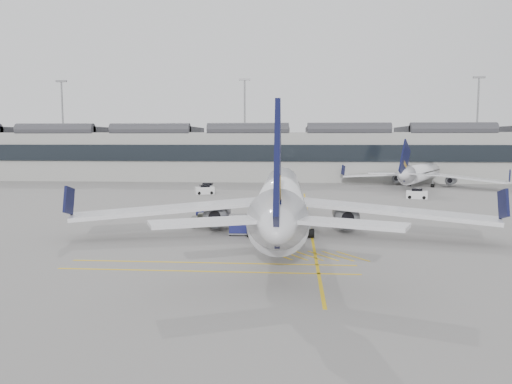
# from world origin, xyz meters

# --- Properties ---
(ground) EXTENTS (220.00, 220.00, 0.00)m
(ground) POSITION_xyz_m (0.00, 0.00, 0.00)
(ground) COLOR gray
(ground) RESTS_ON ground
(terminal) EXTENTS (200.00, 20.45, 12.40)m
(terminal) POSITION_xyz_m (0.00, 71.93, 6.14)
(terminal) COLOR #9E9E99
(terminal) RESTS_ON ground
(light_masts) EXTENTS (113.00, 0.60, 25.45)m
(light_masts) POSITION_xyz_m (-1.67, 86.00, 14.49)
(light_masts) COLOR slate
(light_masts) RESTS_ON ground
(apron_markings) EXTENTS (0.25, 60.00, 0.01)m
(apron_markings) POSITION_xyz_m (10.00, 10.00, 0.01)
(apron_markings) COLOR gold
(apron_markings) RESTS_ON ground
(airliner_main) EXTENTS (41.18, 44.98, 11.96)m
(airliner_main) POSITION_xyz_m (6.92, 2.42, 3.51)
(airliner_main) COLOR silver
(airliner_main) RESTS_ON ground
(airliner_far) EXTENTS (29.81, 32.88, 9.54)m
(airliner_far) POSITION_xyz_m (34.33, 56.03, 2.80)
(airliner_far) COLOR silver
(airliner_far) RESTS_ON ground
(belt_loader) EXTENTS (5.13, 1.94, 2.08)m
(belt_loader) POSITION_xyz_m (6.22, 11.40, 0.61)
(belt_loader) COLOR beige
(belt_loader) RESTS_ON ground
(baggage_cart_a) EXTENTS (2.15, 1.86, 2.04)m
(baggage_cart_a) POSITION_xyz_m (4.21, 9.65, 1.09)
(baggage_cart_a) COLOR gray
(baggage_cart_a) RESTS_ON ground
(baggage_cart_b) EXTENTS (2.04, 1.78, 1.90)m
(baggage_cart_b) POSITION_xyz_m (-2.11, 8.74, 1.02)
(baggage_cart_b) COLOR gray
(baggage_cart_b) RESTS_ON ground
(baggage_cart_c) EXTENTS (1.94, 1.62, 1.99)m
(baggage_cart_c) POSITION_xyz_m (2.76, 1.39, 1.07)
(baggage_cart_c) COLOR gray
(baggage_cart_c) RESTS_ON ground
(baggage_cart_d) EXTENTS (1.71, 1.50, 1.60)m
(baggage_cart_d) POSITION_xyz_m (-2.21, 10.21, 0.86)
(baggage_cart_d) COLOR gray
(baggage_cart_d) RESTS_ON ground
(ramp_agent_a) EXTENTS (0.85, 0.76, 1.94)m
(ramp_agent_a) POSITION_xyz_m (5.38, 4.65, 0.97)
(ramp_agent_a) COLOR #FF670D
(ramp_agent_a) RESTS_ON ground
(ramp_agent_b) EXTENTS (1.07, 0.97, 1.79)m
(ramp_agent_b) POSITION_xyz_m (5.32, 4.94, 0.89)
(ramp_agent_b) COLOR #EA5D0C
(ramp_agent_b) RESTS_ON ground
(pushback_tug) EXTENTS (2.76, 1.83, 1.48)m
(pushback_tug) POSITION_xyz_m (-1.47, 5.68, 0.66)
(pushback_tug) COLOR #4D4F43
(pushback_tug) RESTS_ON ground
(safety_cone_nose) EXTENTS (0.39, 0.39, 0.55)m
(safety_cone_nose) POSITION_xyz_m (9.05, 23.15, 0.27)
(safety_cone_nose) COLOR #F24C0A
(safety_cone_nose) RESTS_ON ground
(safety_cone_engine) EXTENTS (0.40, 0.40, 0.55)m
(safety_cone_engine) POSITION_xyz_m (12.79, 8.87, 0.28)
(safety_cone_engine) COLOR #F24C0A
(safety_cone_engine) RESTS_ON ground
(service_van_left) EXTENTS (3.58, 2.61, 1.66)m
(service_van_left) POSITION_xyz_m (-7.25, 38.01, 0.74)
(service_van_left) COLOR silver
(service_van_left) RESTS_ON ground
(service_van_mid) EXTENTS (1.78, 3.52, 1.81)m
(service_van_mid) POSITION_xyz_m (-7.06, 40.17, 0.81)
(service_van_mid) COLOR silver
(service_van_mid) RESTS_ON ground
(service_van_right) EXTENTS (3.54, 2.35, 1.67)m
(service_van_right) POSITION_xyz_m (27.87, 33.99, 0.75)
(service_van_right) COLOR silver
(service_van_right) RESTS_ON ground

